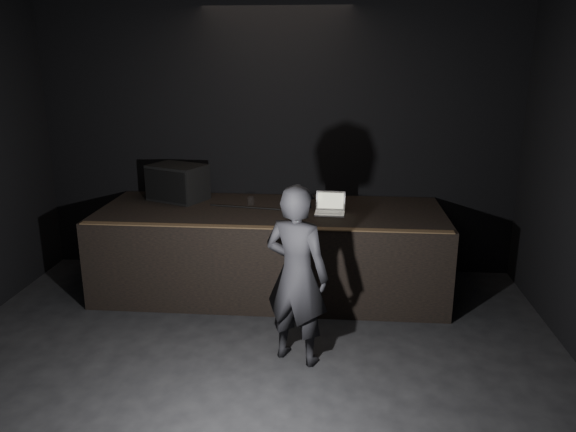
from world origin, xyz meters
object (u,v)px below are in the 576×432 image
at_px(stage_monitor, 177,182).
at_px(person, 297,275).
at_px(laptop, 330,208).
at_px(stage_riser, 271,250).
at_px(beer_can, 294,217).

distance_m(stage_monitor, person, 2.56).
xyz_separation_m(laptop, person, (-0.27, -1.51, -0.22)).
height_order(stage_riser, stage_monitor, stage_monitor).
bearing_deg(stage_riser, beer_can, -61.11).
relative_size(stage_riser, person, 2.39).
bearing_deg(laptop, stage_riser, 177.10).
distance_m(stage_monitor, beer_can, 1.78).
bearing_deg(person, beer_can, -61.26).
relative_size(stage_monitor, laptop, 2.27).
relative_size(stage_riser, beer_can, 23.26).
distance_m(beer_can, person, 1.05).
bearing_deg(stage_riser, person, -75.21).
xyz_separation_m(laptop, beer_can, (-0.38, -0.50, 0.03)).
distance_m(stage_riser, beer_can, 0.87).
height_order(beer_can, person, person).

